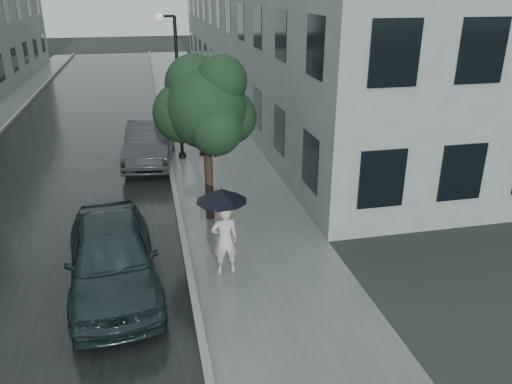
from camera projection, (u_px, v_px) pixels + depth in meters
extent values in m
plane|color=black|center=(265.00, 283.00, 10.87)|extent=(120.00, 120.00, 0.00)
cube|color=slate|center=(207.00, 134.00, 21.74)|extent=(3.50, 60.00, 0.01)
cube|color=slate|center=(164.00, 135.00, 21.35)|extent=(0.15, 60.00, 0.15)
cube|color=black|center=(79.00, 142.00, 20.69)|extent=(6.85, 60.00, 0.00)
cube|color=gray|center=(280.00, 15.00, 27.84)|extent=(7.00, 36.00, 9.00)
cube|color=black|center=(219.00, 16.00, 27.15)|extent=(0.08, 32.40, 7.20)
cube|color=black|center=(19.00, 17.00, 34.36)|extent=(0.08, 16.20, 6.40)
imported|color=beige|center=(225.00, 240.00, 10.95)|extent=(0.62, 0.42, 1.65)
cylinder|color=black|center=(222.00, 217.00, 10.76)|extent=(0.02, 0.02, 0.74)
cone|color=black|center=(222.00, 195.00, 10.56)|extent=(1.33, 1.33, 0.28)
cylinder|color=black|center=(221.00, 188.00, 10.50)|extent=(0.02, 0.02, 0.08)
cylinder|color=black|center=(223.00, 233.00, 10.91)|extent=(0.03, 0.03, 0.06)
cylinder|color=#332619|center=(209.00, 179.00, 13.48)|extent=(0.23, 0.23, 2.29)
sphere|color=#1B3B20|center=(206.00, 109.00, 12.74)|extent=(2.07, 2.07, 2.07)
sphere|color=#1B3B20|center=(230.00, 117.00, 13.20)|extent=(1.43, 1.43, 1.43)
sphere|color=#1B3B20|center=(184.00, 113.00, 12.98)|extent=(1.60, 1.60, 1.60)
sphere|color=#1B3B20|center=(216.00, 129.00, 12.42)|extent=(1.35, 1.35, 1.35)
sphere|color=#1B3B20|center=(194.00, 84.00, 12.91)|extent=(1.51, 1.51, 1.51)
sphere|color=#1B3B20|center=(222.00, 81.00, 12.40)|extent=(1.28, 1.28, 1.28)
cylinder|color=black|center=(179.00, 91.00, 17.81)|extent=(0.12, 0.12, 5.06)
cylinder|color=black|center=(183.00, 155.00, 18.74)|extent=(0.28, 0.28, 0.20)
cylinder|color=black|center=(167.00, 16.00, 16.73)|extent=(0.50, 0.24, 0.08)
sphere|color=silver|center=(159.00, 18.00, 16.60)|extent=(0.32, 0.32, 0.32)
imported|color=#1A292C|center=(112.00, 256.00, 10.40)|extent=(2.19, 4.61, 1.52)
imported|color=#26282C|center=(150.00, 142.00, 18.15)|extent=(2.05, 4.58, 1.46)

